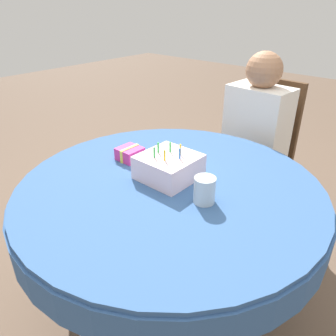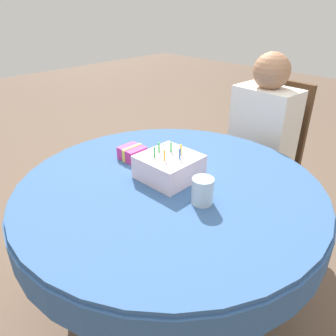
{
  "view_description": "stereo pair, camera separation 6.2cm",
  "coord_description": "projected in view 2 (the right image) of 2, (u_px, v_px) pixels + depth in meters",
  "views": [
    {
      "loc": [
        0.78,
        -0.9,
        1.43
      ],
      "look_at": [
        -0.02,
        0.01,
        0.79
      ],
      "focal_mm": 35.0,
      "sensor_mm": 36.0,
      "label": 1
    },
    {
      "loc": [
        0.83,
        -0.86,
        1.43
      ],
      "look_at": [
        -0.02,
        0.01,
        0.79
      ],
      "focal_mm": 35.0,
      "sensor_mm": 36.0,
      "label": 2
    }
  ],
  "objects": [
    {
      "name": "ground_plane",
      "position": [
        169.0,
        302.0,
        1.72
      ],
      "size": [
        12.0,
        12.0,
        0.0
      ],
      "primitive_type": "plane",
      "color": "brown"
    },
    {
      "name": "dining_table",
      "position": [
        169.0,
        200.0,
        1.42
      ],
      "size": [
        1.3,
        1.3,
        0.72
      ],
      "color": "#335689",
      "rests_on": "ground_plane"
    },
    {
      "name": "chair",
      "position": [
        266.0,
        154.0,
        2.12
      ],
      "size": [
        0.43,
        0.43,
        0.98
      ],
      "rotation": [
        0.0,
        0.0,
        -0.07
      ],
      "color": "#4C331E",
      "rests_on": "ground_plane"
    },
    {
      "name": "person",
      "position": [
        261.0,
        131.0,
        1.98
      ],
      "size": [
        0.37,
        0.33,
        1.16
      ],
      "rotation": [
        0.0,
        0.0,
        -0.07
      ],
      "color": "#9E7051",
      "rests_on": "ground_plane"
    },
    {
      "name": "birthday_cake",
      "position": [
        169.0,
        167.0,
        1.41
      ],
      "size": [
        0.23,
        0.23,
        0.15
      ],
      "color": "silver",
      "rests_on": "dining_table"
    },
    {
      "name": "drinking_glass",
      "position": [
        203.0,
        191.0,
        1.23
      ],
      "size": [
        0.08,
        0.08,
        0.11
      ],
      "color": "silver",
      "rests_on": "dining_table"
    },
    {
      "name": "gift_box",
      "position": [
        132.0,
        153.0,
        1.58
      ],
      "size": [
        0.11,
        0.11,
        0.07
      ],
      "color": "#D13384",
      "rests_on": "dining_table"
    }
  ]
}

